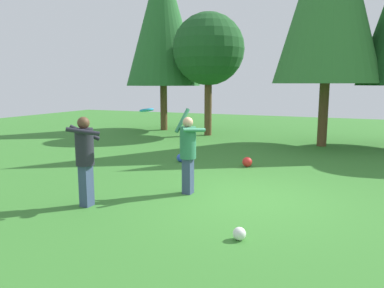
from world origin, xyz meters
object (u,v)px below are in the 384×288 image
object	(u,v)px
ball_white	(239,234)
tree_far_left	(163,19)
tree_left	(208,50)
person_catcher	(85,154)
ball_blue	(181,158)
person_thrower	(188,148)
ball_red	(247,162)
frisbee	(147,110)

from	to	relation	value
ball_white	tree_far_left	world-z (taller)	tree_far_left
ball_white	tree_left	distance (m)	12.08
person_catcher	tree_far_left	distance (m)	12.66
tree_left	ball_white	bearing A→B (deg)	-66.66
ball_blue	person_thrower	bearing A→B (deg)	-62.22
ball_red	tree_far_left	world-z (taller)	tree_far_left
person_thrower	ball_blue	distance (m)	3.34
person_thrower	ball_blue	xyz separation A→B (m)	(-1.51, 2.86, -0.84)
ball_white	ball_blue	bearing A→B (deg)	123.86
ball_blue	ball_red	world-z (taller)	ball_red
person_catcher	ball_red	size ratio (longest dim) A/B	6.13
person_catcher	ball_white	bearing A→B (deg)	-42.17
ball_blue	frisbee	bearing A→B (deg)	-74.53
person_catcher	frisbee	bearing A→B (deg)	-0.00
tree_far_left	ball_blue	bearing A→B (deg)	-58.71
ball_white	ball_blue	size ratio (longest dim) A/B	0.78
person_catcher	ball_blue	xyz separation A→B (m)	(-0.08, 4.38, -0.89)
person_thrower	tree_far_left	world-z (taller)	tree_far_left
frisbee	tree_left	distance (m)	10.01
frisbee	ball_white	world-z (taller)	frisbee
ball_blue	tree_left	world-z (taller)	tree_left
tree_far_left	frisbee	bearing A→B (deg)	-63.87
person_catcher	ball_blue	world-z (taller)	person_catcher
frisbee	tree_far_left	size ratio (longest dim) A/B	0.04
ball_white	ball_red	world-z (taller)	ball_red
person_thrower	ball_white	distance (m)	2.67
person_thrower	frisbee	xyz separation A→B (m)	(-0.48, -0.84, 0.84)
ball_white	ball_blue	xyz separation A→B (m)	(-3.18, 4.75, 0.03)
person_thrower	ball_white	size ratio (longest dim) A/B	9.08
frisbee	ball_red	distance (m)	4.30
person_thrower	frisbee	bearing A→B (deg)	-0.00
person_catcher	ball_white	xyz separation A→B (m)	(3.11, -0.37, -0.91)
tree_left	person_thrower	bearing A→B (deg)	-71.63
tree_left	tree_far_left	world-z (taller)	tree_far_left
person_catcher	tree_left	distance (m)	10.66
person_catcher	ball_white	distance (m)	3.26
person_thrower	tree_far_left	distance (m)	11.97
frisbee	ball_red	xyz separation A→B (m)	(0.96, 3.85, -1.67)
person_catcher	tree_far_left	size ratio (longest dim) A/B	0.20
ball_white	tree_left	world-z (taller)	tree_left
ball_red	tree_left	size ratio (longest dim) A/B	0.05
frisbee	person_catcher	bearing A→B (deg)	-144.64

